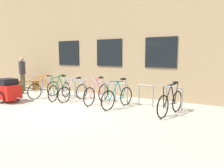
% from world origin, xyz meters
% --- Properties ---
extents(ground_plane, '(42.00, 42.00, 0.00)m').
position_xyz_m(ground_plane, '(0.00, 0.00, 0.00)').
color(ground_plane, '#B2ADA0').
extents(storefront_building, '(28.00, 5.98, 5.50)m').
position_xyz_m(storefront_building, '(0.00, 6.17, 2.75)').
color(storefront_building, tan).
rests_on(storefront_building, ground).
extents(bike_rack, '(6.58, 0.05, 0.79)m').
position_xyz_m(bike_rack, '(0.28, 1.90, 0.48)').
color(bike_rack, gray).
rests_on(bike_rack, ground).
extents(bicycle_silver, '(0.44, 1.60, 1.00)m').
position_xyz_m(bicycle_silver, '(-0.64, 1.37, 0.36)').
color(bicycle_silver, black).
rests_on(bicycle_silver, ground).
extents(bicycle_pink, '(0.44, 1.68, 1.02)m').
position_xyz_m(bicycle_pink, '(0.47, 1.42, 0.39)').
color(bicycle_pink, black).
rests_on(bicycle_pink, ground).
extents(bicycle_black, '(0.49, 1.67, 1.02)m').
position_xyz_m(bicycle_black, '(3.33, 1.25, 0.38)').
color(bicycle_black, black).
rests_on(bicycle_black, ground).
extents(bicycle_green, '(0.50, 1.67, 1.09)m').
position_xyz_m(bicycle_green, '(-1.33, 1.33, 0.38)').
color(bicycle_green, black).
rests_on(bicycle_green, ground).
extents(bicycle_orange, '(0.44, 1.63, 1.06)m').
position_xyz_m(bicycle_orange, '(-2.20, 1.28, 0.38)').
color(bicycle_orange, black).
rests_on(bicycle_orange, ground).
extents(bicycle_teal, '(0.50, 1.68, 1.04)m').
position_xyz_m(bicycle_teal, '(1.48, 1.24, 0.38)').
color(bicycle_teal, black).
rests_on(bicycle_teal, ground).
extents(bike_trailer, '(1.47, 0.75, 0.94)m').
position_xyz_m(bike_trailer, '(-2.68, -0.10, 0.49)').
color(bike_trailer, red).
rests_on(bike_trailer, ground).
extents(wooden_bench, '(1.85, 0.40, 0.48)m').
position_xyz_m(wooden_bench, '(-4.99, 2.57, 0.36)').
color(wooden_bench, olive).
rests_on(wooden_bench, ground).
extents(person_by_bench, '(0.35, 0.32, 1.75)m').
position_xyz_m(person_by_bench, '(-4.52, 1.99, 1.01)').
color(person_by_bench, brown).
rests_on(person_by_bench, ground).
extents(backpack, '(0.31, 0.25, 0.44)m').
position_xyz_m(backpack, '(-3.97, 1.39, 0.22)').
color(backpack, '#1E4C1E').
rests_on(backpack, ground).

